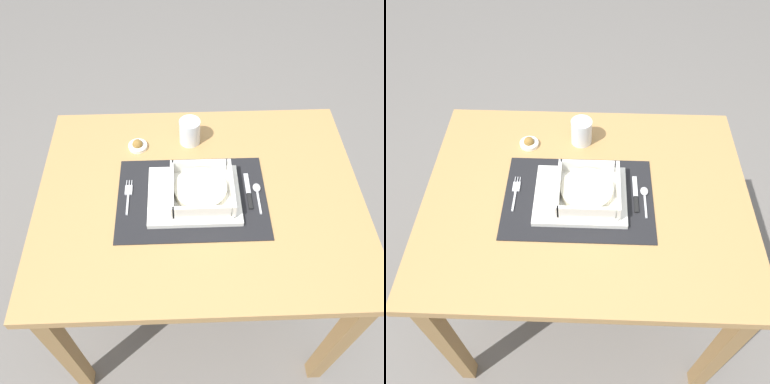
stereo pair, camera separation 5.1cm
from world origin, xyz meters
TOP-DOWN VIEW (x-y plane):
  - ground_plane at (0.00, 0.00)m, footprint 6.00×6.00m
  - dining_table at (0.00, 0.00)m, footprint 0.98×0.76m
  - placemat at (-0.02, -0.01)m, footprint 0.44×0.31m
  - serving_plate at (-0.02, -0.01)m, footprint 0.27×0.22m
  - porridge_bowl at (0.00, -0.01)m, footprint 0.18×0.18m
  - fork at (-0.21, 0.01)m, footprint 0.02×0.13m
  - spoon at (0.17, 0.00)m, footprint 0.02×0.11m
  - butter_knife at (0.15, -0.00)m, footprint 0.01×0.14m
  - drinking_glass at (-0.02, 0.23)m, footprint 0.07×0.07m
  - condiment_saucer at (-0.20, 0.21)m, footprint 0.06×0.06m

SIDE VIEW (x-z plane):
  - ground_plane at x=0.00m, z-range 0.00..0.00m
  - dining_table at x=0.00m, z-range 0.26..0.99m
  - placemat at x=-0.02m, z-range 0.73..0.73m
  - fork at x=-0.21m, z-range 0.73..0.74m
  - butter_knife at x=0.15m, z-range 0.73..0.74m
  - spoon at x=0.17m, z-range 0.73..0.74m
  - condiment_saucer at x=-0.20m, z-range 0.72..0.76m
  - serving_plate at x=-0.02m, z-range 0.73..0.75m
  - porridge_bowl at x=0.00m, z-range 0.74..0.80m
  - drinking_glass at x=-0.02m, z-range 0.73..0.81m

